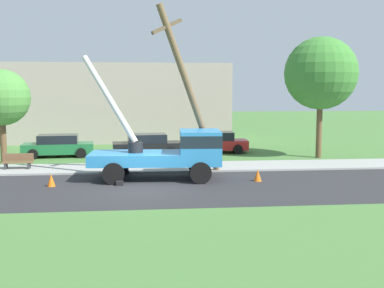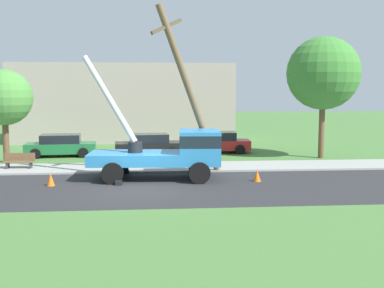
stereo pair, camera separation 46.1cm
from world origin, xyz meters
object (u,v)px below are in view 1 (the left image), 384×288
at_px(utility_truck, 173,150).
at_px(leaning_utility_pole, 189,90).
at_px(traffic_cone_ahead, 258,175).
at_px(traffic_cone_behind, 51,180).
at_px(roadside_tree_far, 321,74).
at_px(parked_sedan_green, 58,146).
at_px(park_bench, 18,162).
at_px(parked_sedan_red, 215,142).
at_px(roadside_tree_near, 1,98).
at_px(parked_sedan_black, 147,145).

height_order(utility_truck, leaning_utility_pole, leaning_utility_pole).
relative_size(traffic_cone_ahead, traffic_cone_behind, 1.00).
height_order(traffic_cone_ahead, roadside_tree_far, roadside_tree_far).
bearing_deg(parked_sedan_green, utility_truck, -50.65).
height_order(traffic_cone_ahead, park_bench, park_bench).
bearing_deg(leaning_utility_pole, parked_sedan_red, 72.83).
bearing_deg(parked_sedan_green, traffic_cone_behind, -82.03).
height_order(traffic_cone_behind, roadside_tree_near, roadside_tree_near).
relative_size(parked_sedan_black, parked_sedan_red, 1.00).
xyz_separation_m(utility_truck, roadside_tree_near, (-9.57, 6.02, 2.41)).
bearing_deg(parked_sedan_red, roadside_tree_far, -26.90).
bearing_deg(park_bench, traffic_cone_behind, -60.03).
distance_m(utility_truck, roadside_tree_near, 11.56).
bearing_deg(traffic_cone_behind, traffic_cone_ahead, 1.35).
distance_m(utility_truck, leaning_utility_pole, 3.11).
distance_m(parked_sedan_green, roadside_tree_near, 4.74).
distance_m(park_bench, roadside_tree_far, 18.61).
bearing_deg(traffic_cone_ahead, parked_sedan_red, 92.44).
height_order(traffic_cone_ahead, roadside_tree_near, roadside_tree_near).
height_order(leaning_utility_pole, roadside_tree_near, leaning_utility_pole).
bearing_deg(parked_sedan_red, traffic_cone_ahead, -87.56).
bearing_deg(utility_truck, parked_sedan_black, 98.11).
distance_m(utility_truck, park_bench, 8.78).
bearing_deg(utility_truck, leaning_utility_pole, 45.17).
bearing_deg(traffic_cone_behind, leaning_utility_pole, 18.00).
bearing_deg(traffic_cone_ahead, park_bench, 160.55).
xyz_separation_m(traffic_cone_ahead, roadside_tree_near, (-13.50, 7.00, 3.53)).
height_order(parked_sedan_green, roadside_tree_far, roadside_tree_far).
xyz_separation_m(utility_truck, parked_sedan_black, (-1.18, 8.27, -0.70)).
bearing_deg(roadside_tree_far, traffic_cone_behind, -153.90).
distance_m(traffic_cone_behind, roadside_tree_near, 9.00).
bearing_deg(parked_sedan_green, roadside_tree_near, -139.29).
bearing_deg(roadside_tree_far, leaning_utility_pole, -148.61).
bearing_deg(traffic_cone_behind, utility_truck, 12.26).
xyz_separation_m(traffic_cone_ahead, park_bench, (-12.02, 4.24, 0.18)).
xyz_separation_m(parked_sedan_red, park_bench, (-11.58, -6.08, -0.25)).
relative_size(leaning_utility_pole, parked_sedan_red, 1.85).
height_order(park_bench, roadside_tree_far, roadside_tree_far).
relative_size(parked_sedan_red, roadside_tree_far, 0.60).
xyz_separation_m(traffic_cone_ahead, roadside_tree_far, (5.71, 7.20, 5.00)).
xyz_separation_m(parked_sedan_black, roadside_tree_far, (10.82, -2.05, 4.57)).
bearing_deg(traffic_cone_behind, roadside_tree_far, 26.10).
xyz_separation_m(traffic_cone_behind, roadside_tree_far, (15.15, 7.42, 5.00)).
xyz_separation_m(leaning_utility_pole, parked_sedan_green, (-7.72, 7.48, -3.55)).
relative_size(parked_sedan_black, roadside_tree_near, 0.83).
xyz_separation_m(roadside_tree_near, roadside_tree_far, (19.21, 0.21, 1.47)).
bearing_deg(parked_sedan_green, parked_sedan_black, -0.87).
relative_size(traffic_cone_behind, roadside_tree_near, 0.10).
bearing_deg(roadside_tree_far, traffic_cone_ahead, -128.42).
xyz_separation_m(parked_sedan_black, parked_sedan_red, (4.67, 1.07, 0.00)).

